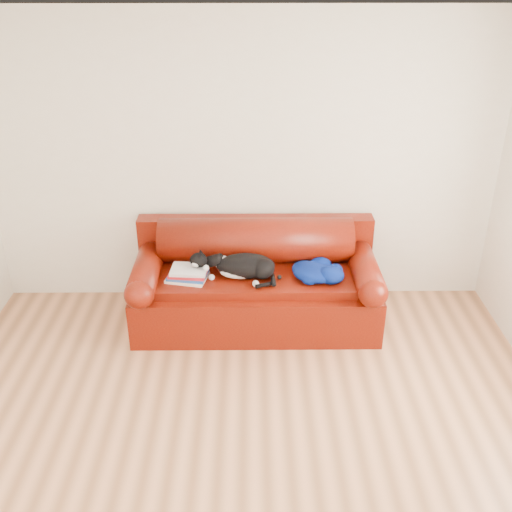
% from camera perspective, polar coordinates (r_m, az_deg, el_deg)
% --- Properties ---
extents(ground, '(4.50, 4.50, 0.00)m').
position_cam_1_polar(ground, '(4.25, -1.26, -17.39)').
color(ground, brown).
rests_on(ground, ground).
extents(room_shell, '(4.52, 4.02, 2.61)m').
position_cam_1_polar(room_shell, '(3.31, 0.60, 3.78)').
color(room_shell, beige).
rests_on(room_shell, ground).
extents(sofa_base, '(2.10, 0.90, 0.50)m').
position_cam_1_polar(sofa_base, '(5.28, -0.01, -4.02)').
color(sofa_base, '#370203').
rests_on(sofa_base, ground).
extents(sofa_back, '(2.10, 1.01, 0.88)m').
position_cam_1_polar(sofa_back, '(5.34, -0.04, 0.13)').
color(sofa_back, '#370203').
rests_on(sofa_back, ground).
extents(book_stack, '(0.37, 0.31, 0.10)m').
position_cam_1_polar(book_stack, '(5.06, -6.47, -1.68)').
color(book_stack, '#F0E2CF').
rests_on(book_stack, sofa_base).
extents(cat, '(0.67, 0.44, 0.26)m').
position_cam_1_polar(cat, '(5.03, -1.13, -1.02)').
color(cat, black).
rests_on(cat, sofa_base).
extents(blanket, '(0.46, 0.43, 0.14)m').
position_cam_1_polar(blanket, '(5.06, 5.82, -1.44)').
color(blanket, '#02144E').
rests_on(blanket, sofa_base).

